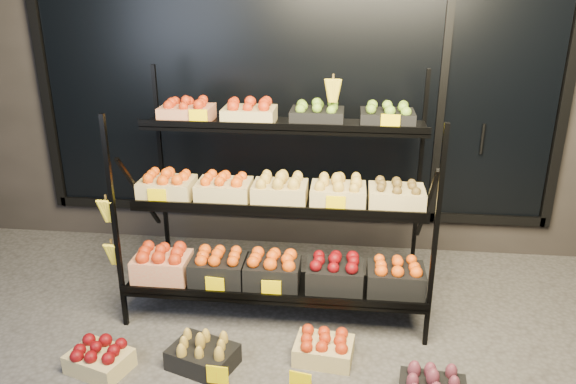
# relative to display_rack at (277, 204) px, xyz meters

# --- Properties ---
(ground) EXTENTS (24.00, 24.00, 0.00)m
(ground) POSITION_rel_display_rack_xyz_m (0.01, -0.60, -0.79)
(ground) COLOR #514F4C
(ground) RESTS_ON ground
(building) EXTENTS (6.00, 2.08, 3.50)m
(building) POSITION_rel_display_rack_xyz_m (0.01, 1.99, 0.96)
(building) COLOR #2D2826
(building) RESTS_ON ground
(display_rack) EXTENTS (2.18, 1.02, 1.74)m
(display_rack) POSITION_rel_display_rack_xyz_m (0.00, 0.00, 0.00)
(display_rack) COLOR black
(display_rack) RESTS_ON ground
(tag_floor_a) EXTENTS (0.13, 0.01, 0.12)m
(tag_floor_a) POSITION_rel_display_rack_xyz_m (-0.23, -1.00, -0.73)
(tag_floor_a) COLOR #FFDB00
(tag_floor_a) RESTS_ON ground
(floor_crate_left) EXTENTS (0.42, 0.36, 0.19)m
(floor_crate_left) POSITION_rel_display_rack_xyz_m (-0.99, -0.91, -0.70)
(floor_crate_left) COLOR #D0BB78
(floor_crate_left) RESTS_ON ground
(floor_crate_midleft) EXTENTS (0.46, 0.40, 0.20)m
(floor_crate_midleft) POSITION_rel_display_rack_xyz_m (-0.37, -0.80, -0.69)
(floor_crate_midleft) COLOR black
(floor_crate_midleft) RESTS_ON ground
(floor_crate_midright) EXTENTS (0.39, 0.31, 0.19)m
(floor_crate_midright) POSITION_rel_display_rack_xyz_m (0.38, -0.65, -0.70)
(floor_crate_midright) COLOR #D0BB78
(floor_crate_midright) RESTS_ON ground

